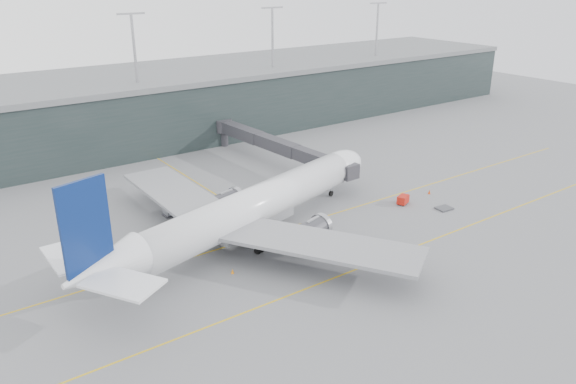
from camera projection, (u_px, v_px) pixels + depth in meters
ground at (234, 231)px, 86.51m from camera, size 320.00×320.00×0.00m
taxiline_a at (248, 240)px, 83.48m from camera, size 160.00×0.25×0.02m
taxiline_b at (314, 286)px, 71.39m from camera, size 160.00×0.25×0.02m
taxiline_lead_main at (203, 186)px, 104.34m from camera, size 0.25×60.00×0.02m
terminal at (103, 111)px, 127.56m from camera, size 240.00×36.00×29.00m
main_aircraft at (253, 207)px, 83.18m from camera, size 58.81×54.09×16.76m
jet_bridge at (272, 143)px, 114.63m from camera, size 5.62×43.08×6.09m
gse_cart at (403, 199)px, 96.11m from camera, size 2.61×2.14×1.53m
baggage_dolly at (444, 208)px, 94.30m from camera, size 2.78×2.30×0.26m
uld_a at (170, 209)px, 91.54m from camera, size 2.40×1.98×2.08m
uld_b at (184, 207)px, 92.43m from camera, size 2.63×2.40×1.94m
uld_c at (204, 205)px, 93.72m from camera, size 2.03×1.70×1.71m
cone_nose at (429, 192)px, 100.68m from camera, size 0.49×0.49×0.78m
cone_wing_stbd at (358, 265)px, 75.71m from camera, size 0.46×0.46×0.72m
cone_wing_port at (242, 192)px, 100.46m from camera, size 0.50×0.50×0.79m
cone_tail at (232, 271)px, 74.16m from camera, size 0.42×0.42×0.67m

